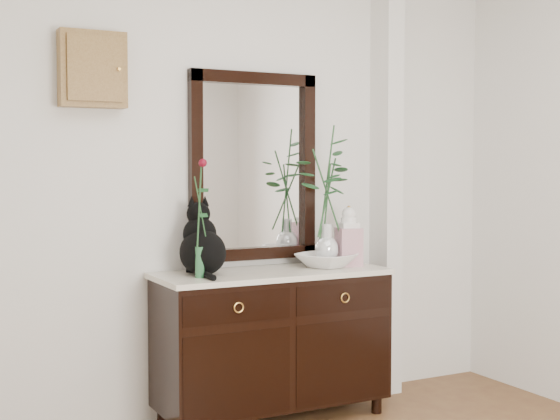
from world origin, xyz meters
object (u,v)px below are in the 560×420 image
cat (203,238)px  lotus_bowl (327,260)px  sideboard (272,337)px  ginger_jar (349,236)px

cat → lotus_bowl: 0.78m
sideboard → lotus_bowl: lotus_bowl is taller
cat → ginger_jar: (0.90, -0.06, -0.02)m
sideboard → lotus_bowl: 0.55m
sideboard → cat: size_ratio=3.29×
sideboard → ginger_jar: 0.75m
lotus_bowl → ginger_jar: size_ratio=0.92×
sideboard → cat: (-0.40, 0.04, 0.58)m
sideboard → ginger_jar: (0.50, -0.01, 0.56)m
sideboard → cat: 0.71m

